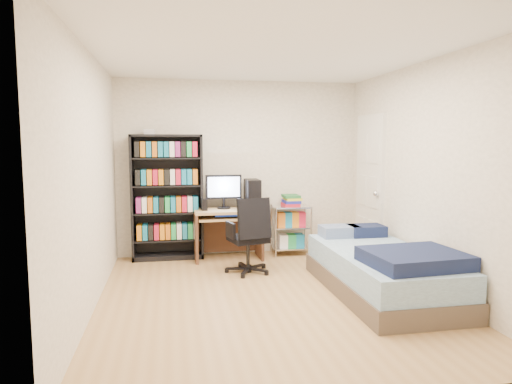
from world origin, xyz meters
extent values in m
cube|color=tan|center=(0.00, 0.00, -0.02)|extent=(3.50, 4.00, 0.04)
cube|color=white|center=(0.00, 0.00, 2.52)|extent=(3.50, 4.00, 0.04)
cube|color=white|center=(0.00, 2.02, 1.25)|extent=(3.50, 0.04, 2.50)
cube|color=white|center=(0.00, -2.02, 1.25)|extent=(3.50, 0.04, 2.50)
cube|color=white|center=(-1.77, 0.00, 1.25)|extent=(0.04, 4.00, 2.50)
cube|color=white|center=(1.77, 0.00, 1.25)|extent=(0.04, 4.00, 2.50)
cube|color=black|center=(-1.04, 1.84, 0.86)|extent=(0.97, 0.32, 1.73)
cube|color=black|center=(-1.04, 1.84, 0.27)|extent=(0.91, 0.30, 0.02)
cube|color=red|center=(-1.04, 1.83, 0.39)|extent=(0.84, 0.26, 0.21)
cube|color=black|center=(-1.04, 1.84, 0.65)|extent=(0.91, 0.30, 0.02)
cube|color=teal|center=(-1.04, 1.83, 0.77)|extent=(0.84, 0.26, 0.21)
cube|color=black|center=(-1.04, 1.84, 1.03)|extent=(0.91, 0.30, 0.02)
cube|color=#CA6717|center=(-1.04, 1.83, 1.15)|extent=(0.84, 0.26, 0.21)
cube|color=black|center=(-1.04, 1.84, 1.40)|extent=(0.91, 0.30, 0.02)
cube|color=green|center=(-1.04, 1.83, 1.53)|extent=(0.84, 0.26, 0.21)
cube|color=silver|center=(-1.26, 1.84, 1.76)|extent=(0.15, 0.14, 0.07)
cube|color=tan|center=(-0.22, 1.66, 0.68)|extent=(0.93, 0.51, 0.04)
cube|color=#3B2A20|center=(-0.67, 1.66, 0.33)|extent=(0.04, 0.51, 0.66)
cube|color=#3B2A20|center=(0.23, 1.66, 0.33)|extent=(0.04, 0.51, 0.66)
cube|color=#3B2A20|center=(-0.22, 1.90, 0.35)|extent=(0.89, 0.03, 0.60)
cube|color=tan|center=(-0.22, 1.59, 0.59)|extent=(0.84, 0.42, 0.02)
cube|color=black|center=(-0.22, 1.57, 0.61)|extent=(0.41, 0.14, 0.02)
cube|color=black|center=(-0.27, 1.77, 1.00)|extent=(0.50, 0.05, 0.33)
cube|color=#CCDAFF|center=(-0.27, 1.74, 1.00)|extent=(0.45, 0.01, 0.28)
cube|color=black|center=(0.13, 1.71, 0.90)|extent=(0.19, 0.39, 0.41)
cube|color=black|center=(-0.55, 1.62, 0.78)|extent=(0.07, 0.07, 0.16)
cube|color=black|center=(-0.06, 1.57, 0.78)|extent=(0.07, 0.07, 0.16)
cylinder|color=black|center=(-0.06, 0.95, 0.24)|extent=(0.04, 0.04, 0.34)
cube|color=black|center=(-0.06, 0.95, 0.43)|extent=(0.51, 0.51, 0.07)
cube|color=black|center=(-0.02, 0.76, 0.71)|extent=(0.43, 0.22, 0.49)
cube|color=black|center=(-0.29, 0.90, 0.55)|extent=(0.09, 0.27, 0.20)
cube|color=black|center=(0.16, 1.01, 0.55)|extent=(0.09, 0.27, 0.20)
cylinder|color=silver|center=(0.45, 1.59, 0.35)|extent=(0.02, 0.02, 0.71)
cylinder|color=silver|center=(0.96, 1.57, 0.35)|extent=(0.02, 0.02, 0.71)
cylinder|color=silver|center=(0.46, 1.96, 0.35)|extent=(0.02, 0.02, 0.71)
cylinder|color=silver|center=(0.98, 1.94, 0.35)|extent=(0.02, 0.02, 0.71)
cube|color=silver|center=(0.71, 1.77, 0.10)|extent=(0.53, 0.38, 0.02)
cube|color=silver|center=(0.71, 1.77, 0.41)|extent=(0.53, 0.38, 0.02)
cube|color=silver|center=(0.71, 1.77, 0.70)|extent=(0.53, 0.38, 0.02)
cube|color=red|center=(0.71, 1.77, 0.79)|extent=(0.23, 0.29, 0.16)
cube|color=brown|center=(1.21, -0.10, 0.10)|extent=(1.04, 2.07, 0.21)
cube|color=#9CC6E8|center=(1.21, -0.10, 0.33)|extent=(1.00, 2.03, 0.25)
cube|color=#131C3E|center=(1.26, -0.67, 0.52)|extent=(0.93, 0.79, 0.15)
cube|color=#869EBF|center=(1.06, 0.73, 0.52)|extent=(0.47, 0.31, 0.13)
cube|color=#131C3E|center=(1.40, 0.71, 0.52)|extent=(0.44, 0.31, 0.13)
cube|color=#3B2513|center=(1.21, -0.15, 0.46)|extent=(0.29, 0.23, 0.02)
cube|color=silver|center=(1.73, 1.35, 1.00)|extent=(0.05, 0.80, 2.00)
sphere|color=silver|center=(1.67, 1.03, 0.95)|extent=(0.08, 0.08, 0.08)
camera|label=1|loc=(-1.00, -4.55, 1.61)|focal=32.00mm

